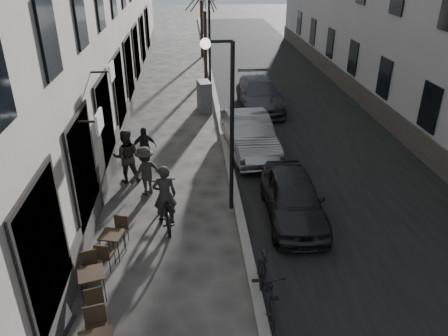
{
  "coord_description": "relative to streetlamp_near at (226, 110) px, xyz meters",
  "views": [
    {
      "loc": [
        -1.16,
        -5.36,
        7.13
      ],
      "look_at": [
        -0.29,
        5.16,
        1.8
      ],
      "focal_mm": 35.0,
      "sensor_mm": 36.0,
      "label": 1
    }
  ],
  "objects": [
    {
      "name": "cyclist_rider",
      "position": [
        -1.78,
        -0.65,
        -2.24
      ],
      "size": [
        0.72,
        0.52,
        1.83
      ],
      "primitive_type": "imported",
      "rotation": [
        0.0,
        0.0,
        3.27
      ],
      "color": "#272322",
      "rests_on": "ground"
    },
    {
      "name": "pedestrian_mid",
      "position": [
        -2.46,
        1.1,
        -2.34
      ],
      "size": [
        1.21,
        1.13,
        1.64
      ],
      "primitive_type": "imported",
      "rotation": [
        0.0,
        0.0,
        3.81
      ],
      "color": "#282523",
      "rests_on": "ground"
    },
    {
      "name": "car_mid",
      "position": [
        1.25,
        4.03,
        -2.42
      ],
      "size": [
        1.95,
        4.6,
        1.48
      ],
      "primitive_type": "imported",
      "rotation": [
        0.0,
        0.0,
        0.09
      ],
      "color": "gray",
      "rests_on": "ground"
    },
    {
      "name": "road",
      "position": [
        4.02,
        10.0,
        -3.16
      ],
      "size": [
        7.3,
        60.0,
        0.0
      ],
      "primitive_type": "cube",
      "color": "black",
      "rests_on": "ground"
    },
    {
      "name": "streetlamp_near",
      "position": [
        0.0,
        0.0,
        0.0
      ],
      "size": [
        0.9,
        0.28,
        5.09
      ],
      "color": "black",
      "rests_on": "ground"
    },
    {
      "name": "bistro_set_c",
      "position": [
        -3.07,
        -2.08,
        -2.75
      ],
      "size": [
        0.67,
        1.4,
        0.8
      ],
      "rotation": [
        0.0,
        0.0,
        -0.23
      ],
      "color": "black",
      "rests_on": "ground"
    },
    {
      "name": "kerb",
      "position": [
        0.37,
        10.0,
        -3.1
      ],
      "size": [
        0.25,
        60.0,
        0.12
      ],
      "primitive_type": "cube",
      "color": "gray",
      "rests_on": "ground"
    },
    {
      "name": "bicycle",
      "position": [
        -1.78,
        -0.65,
        -2.6
      ],
      "size": [
        1.01,
        2.21,
        1.12
      ],
      "primitive_type": "imported",
      "rotation": [
        0.0,
        0.0,
        3.27
      ],
      "color": "black",
      "rests_on": "ground"
    },
    {
      "name": "sign_board",
      "position": [
        -3.84,
        -4.39,
        -2.76
      ],
      "size": [
        0.43,
        0.61,
        0.99
      ],
      "rotation": [
        0.0,
        0.0,
        -0.17
      ],
      "color": "black",
      "rests_on": "ground"
    },
    {
      "name": "utility_cabinet",
      "position": [
        -0.27,
        8.93,
        -2.42
      ],
      "size": [
        0.71,
        1.07,
        1.48
      ],
      "primitive_type": "cube",
      "rotation": [
        0.0,
        0.0,
        0.18
      ],
      "color": "#58585A",
      "rests_on": "ground"
    },
    {
      "name": "pedestrian_near",
      "position": [
        -3.16,
        2.03,
        -2.24
      ],
      "size": [
        0.96,
        0.78,
        1.84
      ],
      "primitive_type": "imported",
      "rotation": [
        0.0,
        0.0,
        3.24
      ],
      "color": "#282522",
      "rests_on": "ground"
    },
    {
      "name": "pedestrian_far",
      "position": [
        -2.66,
        3.09,
        -2.4
      ],
      "size": [
        0.96,
        0.62,
        1.52
      ],
      "primitive_type": "imported",
      "rotation": [
        0.0,
        0.0,
        0.3
      ],
      "color": "black",
      "rests_on": "ground"
    },
    {
      "name": "streetlamp_far",
      "position": [
        0.0,
        12.0,
        0.0
      ],
      "size": [
        0.9,
        0.28,
        5.09
      ],
      "color": "black",
      "rests_on": "ground"
    },
    {
      "name": "moped",
      "position": [
        0.52,
        -4.18,
        -2.54
      ],
      "size": [
        0.6,
        2.07,
        1.24
      ],
      "primitive_type": "imported",
      "rotation": [
        0.0,
        0.0,
        -0.01
      ],
      "color": "black",
      "rests_on": "ground"
    },
    {
      "name": "car_near",
      "position": [
        1.9,
        -0.67,
        -2.49
      ],
      "size": [
        1.71,
        3.98,
        1.34
      ],
      "primitive_type": "imported",
      "rotation": [
        0.0,
        0.0,
        -0.03
      ],
      "color": "black",
      "rests_on": "ground"
    },
    {
      "name": "car_far",
      "position": [
        2.47,
        9.24,
        -2.45
      ],
      "size": [
        2.0,
        4.88,
        1.42
      ],
      "primitive_type": "imported",
      "rotation": [
        0.0,
        0.0,
        0.0
      ],
      "color": "#3F404B",
      "rests_on": "ground"
    },
    {
      "name": "bistro_set_b",
      "position": [
        -3.31,
        -3.56,
        -2.74
      ],
      "size": [
        0.73,
        1.43,
        0.82
      ],
      "rotation": [
        0.0,
        0.0,
        0.26
      ],
      "color": "black",
      "rests_on": "ground"
    }
  ]
}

